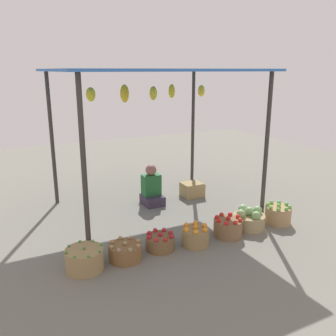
{
  "coord_description": "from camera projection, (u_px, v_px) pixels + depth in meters",
  "views": [
    {
      "loc": [
        -2.56,
        -5.63,
        2.51
      ],
      "look_at": [
        0.0,
        -0.58,
        0.95
      ],
      "focal_mm": 38.34,
      "sensor_mm": 36.0,
      "label": 1
    }
  ],
  "objects": [
    {
      "name": "ground_plane",
      "position": [
        154.0,
        210.0,
        6.63
      ],
      "size": [
        14.0,
        14.0,
        0.0
      ],
      "primitive_type": "plane",
      "color": "slate"
    },
    {
      "name": "market_stall_structure",
      "position": [
        152.0,
        80.0,
        6.01
      ],
      "size": [
        3.34,
        2.68,
        2.52
      ],
      "color": "#38332D",
      "rests_on": "ground"
    },
    {
      "name": "vendor_person",
      "position": [
        152.0,
        189.0,
        6.86
      ],
      "size": [
        0.36,
        0.44,
        0.78
      ],
      "color": "#372E40",
      "rests_on": "ground"
    },
    {
      "name": "basket_green_chilies",
      "position": [
        85.0,
        259.0,
        4.63
      ],
      "size": [
        0.49,
        0.49,
        0.32
      ],
      "color": "#9A7E4F",
      "rests_on": "ground"
    },
    {
      "name": "basket_potatoes",
      "position": [
        125.0,
        252.0,
        4.88
      ],
      "size": [
        0.46,
        0.46,
        0.27
      ],
      "color": "brown",
      "rests_on": "ground"
    },
    {
      "name": "basket_red_apples",
      "position": [
        160.0,
        242.0,
        5.16
      ],
      "size": [
        0.42,
        0.42,
        0.26
      ],
      "color": "brown",
      "rests_on": "ground"
    },
    {
      "name": "basket_oranges",
      "position": [
        195.0,
        236.0,
        5.28
      ],
      "size": [
        0.4,
        0.4,
        0.32
      ],
      "color": "olive",
      "rests_on": "ground"
    },
    {
      "name": "basket_red_tomatoes",
      "position": [
        228.0,
        227.0,
        5.56
      ],
      "size": [
        0.44,
        0.44,
        0.33
      ],
      "color": "brown",
      "rests_on": "ground"
    },
    {
      "name": "basket_cabbages",
      "position": [
        249.0,
        219.0,
        5.85
      ],
      "size": [
        0.51,
        0.51,
        0.36
      ],
      "color": "#9B885D",
      "rests_on": "ground"
    },
    {
      "name": "basket_green_apples",
      "position": [
        278.0,
        214.0,
        6.03
      ],
      "size": [
        0.43,
        0.43,
        0.35
      ],
      "color": "#A48356",
      "rests_on": "ground"
    },
    {
      "name": "wooden_crate_near_vendor",
      "position": [
        192.0,
        190.0,
        7.31
      ],
      "size": [
        0.39,
        0.34,
        0.29
      ],
      "primitive_type": "cube",
      "color": "#9F8453",
      "rests_on": "ground"
    },
    {
      "name": "wooden_crate_stacked_rear",
      "position": [
        193.0,
        190.0,
        7.3
      ],
      "size": [
        0.41,
        0.31,
        0.27
      ],
      "primitive_type": "cube",
      "color": "olive",
      "rests_on": "ground"
    }
  ]
}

